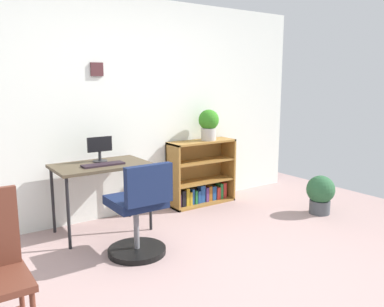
{
  "coord_description": "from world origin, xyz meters",
  "views": [
    {
      "loc": [
        -1.83,
        -2.01,
        1.53
      ],
      "look_at": [
        0.47,
        1.32,
        0.79
      ],
      "focal_mm": 37.21,
      "sensor_mm": 36.0,
      "label": 1
    }
  ],
  "objects_px": {
    "keyboard": "(103,165)",
    "potted_plant_floor": "(320,193)",
    "desk": "(101,170)",
    "monitor": "(100,148)",
    "office_chair": "(139,216)",
    "bookshelf_low": "(200,176)",
    "potted_plant_on_shelf": "(209,123)"
  },
  "relations": [
    {
      "from": "keyboard",
      "to": "potted_plant_floor",
      "type": "height_order",
      "value": "keyboard"
    },
    {
      "from": "desk",
      "to": "keyboard",
      "type": "xyz_separation_m",
      "value": [
        -0.01,
        -0.08,
        0.07
      ]
    },
    {
      "from": "monitor",
      "to": "office_chair",
      "type": "distance_m",
      "value": 0.98
    },
    {
      "from": "desk",
      "to": "potted_plant_floor",
      "type": "relative_size",
      "value": 2.05
    },
    {
      "from": "keyboard",
      "to": "desk",
      "type": "bearing_deg",
      "value": 86.19
    },
    {
      "from": "potted_plant_floor",
      "to": "monitor",
      "type": "bearing_deg",
      "value": 155.68
    },
    {
      "from": "bookshelf_low",
      "to": "potted_plant_floor",
      "type": "distance_m",
      "value": 1.46
    },
    {
      "from": "keyboard",
      "to": "bookshelf_low",
      "type": "bearing_deg",
      "value": 12.36
    },
    {
      "from": "desk",
      "to": "bookshelf_low",
      "type": "bearing_deg",
      "value": 9.12
    },
    {
      "from": "monitor",
      "to": "potted_plant_floor",
      "type": "height_order",
      "value": "monitor"
    },
    {
      "from": "potted_plant_on_shelf",
      "to": "potted_plant_floor",
      "type": "height_order",
      "value": "potted_plant_on_shelf"
    },
    {
      "from": "monitor",
      "to": "bookshelf_low",
      "type": "xyz_separation_m",
      "value": [
        1.35,
        0.12,
        -0.5
      ]
    },
    {
      "from": "monitor",
      "to": "keyboard",
      "type": "xyz_separation_m",
      "value": [
        -0.05,
        -0.19,
        -0.13
      ]
    },
    {
      "from": "bookshelf_low",
      "to": "potted_plant_on_shelf",
      "type": "bearing_deg",
      "value": -29.84
    },
    {
      "from": "office_chair",
      "to": "potted_plant_on_shelf",
      "type": "relative_size",
      "value": 2.25
    },
    {
      "from": "office_chair",
      "to": "bookshelf_low",
      "type": "distance_m",
      "value": 1.67
    },
    {
      "from": "monitor",
      "to": "bookshelf_low",
      "type": "relative_size",
      "value": 0.3
    },
    {
      "from": "desk",
      "to": "potted_plant_on_shelf",
      "type": "relative_size",
      "value": 2.43
    },
    {
      "from": "desk",
      "to": "potted_plant_on_shelf",
      "type": "bearing_deg",
      "value": 6.53
    },
    {
      "from": "desk",
      "to": "keyboard",
      "type": "bearing_deg",
      "value": -93.81
    },
    {
      "from": "potted_plant_on_shelf",
      "to": "potted_plant_floor",
      "type": "bearing_deg",
      "value": -53.05
    },
    {
      "from": "keyboard",
      "to": "potted_plant_floor",
      "type": "relative_size",
      "value": 0.92
    },
    {
      "from": "keyboard",
      "to": "potted_plant_on_shelf",
      "type": "xyz_separation_m",
      "value": [
        1.49,
        0.25,
        0.29
      ]
    },
    {
      "from": "monitor",
      "to": "potted_plant_on_shelf",
      "type": "distance_m",
      "value": 1.46
    },
    {
      "from": "desk",
      "to": "office_chair",
      "type": "distance_m",
      "value": 0.8
    },
    {
      "from": "desk",
      "to": "potted_plant_floor",
      "type": "bearing_deg",
      "value": -21.68
    },
    {
      "from": "potted_plant_on_shelf",
      "to": "keyboard",
      "type": "bearing_deg",
      "value": -170.37
    },
    {
      "from": "potted_plant_floor",
      "to": "desk",
      "type": "bearing_deg",
      "value": 158.32
    },
    {
      "from": "desk",
      "to": "potted_plant_floor",
      "type": "height_order",
      "value": "desk"
    },
    {
      "from": "keyboard",
      "to": "office_chair",
      "type": "bearing_deg",
      "value": -86.11
    },
    {
      "from": "keyboard",
      "to": "potted_plant_floor",
      "type": "bearing_deg",
      "value": -19.84
    },
    {
      "from": "desk",
      "to": "potted_plant_on_shelf",
      "type": "distance_m",
      "value": 1.54
    }
  ]
}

